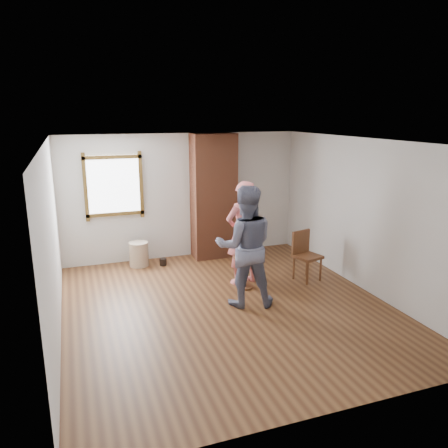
{
  "coord_description": "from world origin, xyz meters",
  "views": [
    {
      "loc": [
        -2.19,
        -6.03,
        3.01
      ],
      "look_at": [
        0.23,
        0.8,
        1.15
      ],
      "focal_mm": 35.0,
      "sensor_mm": 36.0,
      "label": 1
    }
  ],
  "objects_px": {
    "side_table": "(245,266)",
    "dining_chair_left": "(248,254)",
    "stoneware_crock": "(139,254)",
    "dining_chair_right": "(305,253)",
    "person_pink": "(243,233)",
    "man": "(245,246)"
  },
  "relations": [
    {
      "from": "stoneware_crock",
      "to": "person_pink",
      "type": "distance_m",
      "value": 2.34
    },
    {
      "from": "stoneware_crock",
      "to": "person_pink",
      "type": "xyz_separation_m",
      "value": [
        1.63,
        -1.53,
        0.69
      ]
    },
    {
      "from": "dining_chair_left",
      "to": "man",
      "type": "height_order",
      "value": "man"
    },
    {
      "from": "dining_chair_left",
      "to": "dining_chair_right",
      "type": "bearing_deg",
      "value": 0.0
    },
    {
      "from": "dining_chair_left",
      "to": "man",
      "type": "distance_m",
      "value": 1.07
    },
    {
      "from": "dining_chair_right",
      "to": "man",
      "type": "height_order",
      "value": "man"
    },
    {
      "from": "dining_chair_left",
      "to": "dining_chair_right",
      "type": "xyz_separation_m",
      "value": [
        1.03,
        -0.24,
        -0.01
      ]
    },
    {
      "from": "side_table",
      "to": "person_pink",
      "type": "distance_m",
      "value": 0.59
    },
    {
      "from": "side_table",
      "to": "man",
      "type": "relative_size",
      "value": 0.31
    },
    {
      "from": "dining_chair_left",
      "to": "person_pink",
      "type": "distance_m",
      "value": 0.43
    },
    {
      "from": "dining_chair_right",
      "to": "side_table",
      "type": "height_order",
      "value": "dining_chair_right"
    },
    {
      "from": "dining_chair_right",
      "to": "man",
      "type": "relative_size",
      "value": 0.47
    },
    {
      "from": "dining_chair_right",
      "to": "person_pink",
      "type": "bearing_deg",
      "value": 153.51
    },
    {
      "from": "dining_chair_right",
      "to": "person_pink",
      "type": "xyz_separation_m",
      "value": [
        -1.15,
        0.21,
        0.42
      ]
    },
    {
      "from": "stoneware_crock",
      "to": "dining_chair_left",
      "type": "relative_size",
      "value": 0.53
    },
    {
      "from": "side_table",
      "to": "man",
      "type": "bearing_deg",
      "value": -111.91
    },
    {
      "from": "side_table",
      "to": "person_pink",
      "type": "xyz_separation_m",
      "value": [
        0.06,
        0.25,
        0.53
      ]
    },
    {
      "from": "dining_chair_left",
      "to": "side_table",
      "type": "bearing_deg",
      "value": -110.65
    },
    {
      "from": "stoneware_crock",
      "to": "dining_chair_left",
      "type": "height_order",
      "value": "dining_chair_left"
    },
    {
      "from": "stoneware_crock",
      "to": "dining_chair_right",
      "type": "relative_size",
      "value": 0.54
    },
    {
      "from": "side_table",
      "to": "dining_chair_left",
      "type": "bearing_deg",
      "value": 56.3
    },
    {
      "from": "stoneware_crock",
      "to": "man",
      "type": "xyz_separation_m",
      "value": [
        1.33,
        -2.38,
        0.72
      ]
    }
  ]
}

